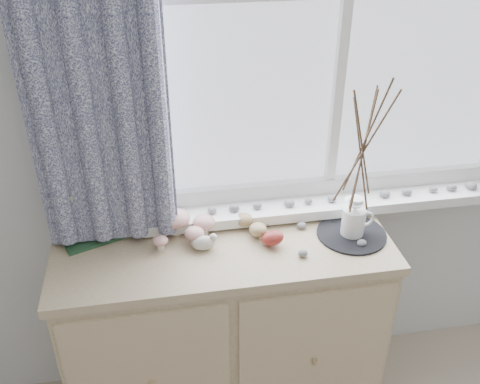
{
  "coord_description": "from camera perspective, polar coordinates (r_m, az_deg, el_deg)",
  "views": [
    {
      "loc": [
        -0.35,
        0.26,
        2.0
      ],
      "look_at": [
        -0.1,
        1.7,
        1.1
      ],
      "focal_mm": 40.0,
      "sensor_mm": 36.0,
      "label": 1
    }
  ],
  "objects": [
    {
      "name": "songbird_figurine",
      "position": [
        1.87,
        -3.91,
        -5.36
      ],
      "size": [
        0.11,
        0.05,
        0.06
      ],
      "primitive_type": null,
      "rotation": [
        0.0,
        0.0,
        0.01
      ],
      "color": "silver",
      "rests_on": "sideboard"
    },
    {
      "name": "botanical_book",
      "position": [
        1.91,
        -14.82,
        -2.46
      ],
      "size": [
        0.34,
        0.24,
        0.22
      ],
      "primitive_type": null,
      "rotation": [
        0.0,
        0.0,
        0.38
      ],
      "color": "#21452A",
      "rests_on": "sideboard"
    },
    {
      "name": "wooden_eggs",
      "position": [
        1.92,
        1.92,
        -3.97
      ],
      "size": [
        0.14,
        0.18,
        0.08
      ],
      "color": "tan",
      "rests_on": "sideboard"
    },
    {
      "name": "twig_pitcher",
      "position": [
        1.81,
        13.03,
        4.91
      ],
      "size": [
        0.23,
        0.23,
        0.63
      ],
      "rotation": [
        0.0,
        0.0,
        -0.02
      ],
      "color": "white",
      "rests_on": "crocheted_doily"
    },
    {
      "name": "toadstool_cluster",
      "position": [
        1.92,
        -5.92,
        -3.46
      ],
      "size": [
        0.23,
        0.16,
        0.1
      ],
      "color": "silver",
      "rests_on": "sideboard"
    },
    {
      "name": "sideboard",
      "position": [
        2.17,
        -1.55,
        -14.84
      ],
      "size": [
        1.2,
        0.45,
        0.85
      ],
      "color": "#C4B789",
      "rests_on": "ground"
    },
    {
      "name": "sideboard_pebbles",
      "position": [
        1.94,
        7.24,
        -4.65
      ],
      "size": [
        0.33,
        0.23,
        0.02
      ],
      "color": "gray",
      "rests_on": "sideboard"
    },
    {
      "name": "crocheted_doily",
      "position": [
        1.99,
        11.81,
        -4.39
      ],
      "size": [
        0.25,
        0.25,
        0.01
      ],
      "primitive_type": "cylinder",
      "color": "black",
      "rests_on": "sideboard"
    }
  ]
}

